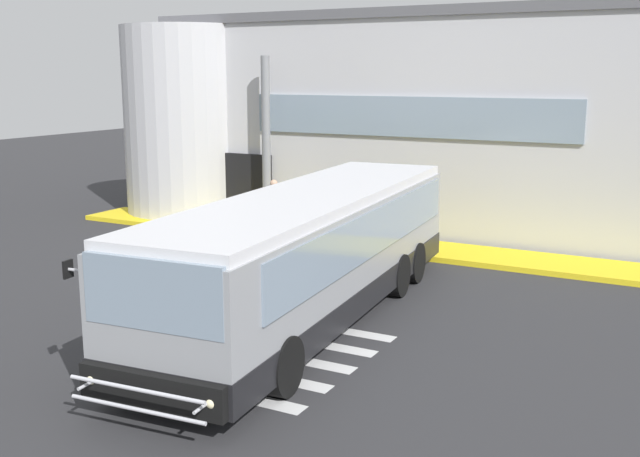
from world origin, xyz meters
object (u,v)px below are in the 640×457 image
safety_bollard_yellow (416,246)px  passenger_by_doorway (311,203)px  entry_support_column (266,142)px  bus_main_foreground (311,258)px  passenger_near_column (274,202)px

safety_bollard_yellow → passenger_by_doorway: bearing=159.6°
entry_support_column → safety_bollard_yellow: (5.93, -1.80, -2.44)m
safety_bollard_yellow → entry_support_column: bearing=163.1°
bus_main_foreground → passenger_near_column: bearing=126.8°
passenger_near_column → passenger_by_doorway: same height
entry_support_column → safety_bollard_yellow: entry_support_column is taller
entry_support_column → safety_bollard_yellow: 6.66m
safety_bollard_yellow → bus_main_foreground: bearing=-91.8°
entry_support_column → bus_main_foreground: bearing=-52.3°
passenger_near_column → safety_bollard_yellow: (5.14, -0.97, -0.66)m
entry_support_column → passenger_near_column: 2.11m
bus_main_foreground → passenger_near_column: size_ratio=6.99×
bus_main_foreground → passenger_by_doorway: bearing=118.8°
entry_support_column → bus_main_foreground: 9.54m
bus_main_foreground → safety_bollard_yellow: bus_main_foreground is taller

